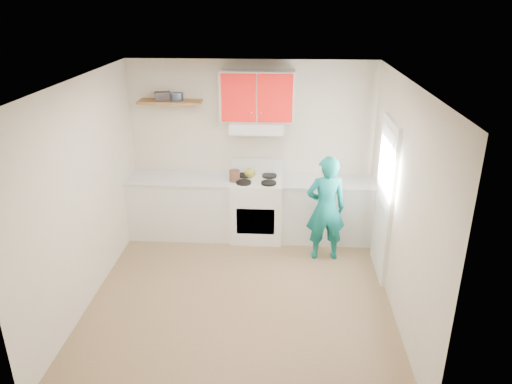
# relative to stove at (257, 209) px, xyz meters

# --- Properties ---
(floor) EXTENTS (3.80, 3.80, 0.00)m
(floor) POSITION_rel_stove_xyz_m (-0.10, -1.57, -0.46)
(floor) COLOR brown
(floor) RESTS_ON ground
(ceiling) EXTENTS (3.60, 3.80, 0.04)m
(ceiling) POSITION_rel_stove_xyz_m (-0.10, -1.57, 2.14)
(ceiling) COLOR white
(ceiling) RESTS_ON floor
(back_wall) EXTENTS (3.60, 0.04, 2.60)m
(back_wall) POSITION_rel_stove_xyz_m (-0.10, 0.32, 0.84)
(back_wall) COLOR beige
(back_wall) RESTS_ON floor
(front_wall) EXTENTS (3.60, 0.04, 2.60)m
(front_wall) POSITION_rel_stove_xyz_m (-0.10, -3.47, 0.84)
(front_wall) COLOR beige
(front_wall) RESTS_ON floor
(left_wall) EXTENTS (0.04, 3.80, 2.60)m
(left_wall) POSITION_rel_stove_xyz_m (-1.90, -1.57, 0.84)
(left_wall) COLOR beige
(left_wall) RESTS_ON floor
(right_wall) EXTENTS (0.04, 3.80, 2.60)m
(right_wall) POSITION_rel_stove_xyz_m (1.70, -1.57, 0.84)
(right_wall) COLOR beige
(right_wall) RESTS_ON floor
(door) EXTENTS (0.05, 0.85, 2.05)m
(door) POSITION_rel_stove_xyz_m (1.68, -0.88, 0.56)
(door) COLOR white
(door) RESTS_ON floor
(door_glass) EXTENTS (0.01, 0.55, 0.95)m
(door_glass) POSITION_rel_stove_xyz_m (1.65, -0.88, 0.99)
(door_glass) COLOR white
(door_glass) RESTS_ON door
(counter_left) EXTENTS (1.52, 0.60, 0.90)m
(counter_left) POSITION_rel_stove_xyz_m (-1.14, 0.02, -0.01)
(counter_left) COLOR silver
(counter_left) RESTS_ON floor
(counter_right) EXTENTS (1.32, 0.60, 0.90)m
(counter_right) POSITION_rel_stove_xyz_m (1.04, 0.02, -0.01)
(counter_right) COLOR silver
(counter_right) RESTS_ON floor
(stove) EXTENTS (0.76, 0.65, 0.92)m
(stove) POSITION_rel_stove_xyz_m (0.00, 0.00, 0.00)
(stove) COLOR white
(stove) RESTS_ON floor
(range_hood) EXTENTS (0.76, 0.44, 0.15)m
(range_hood) POSITION_rel_stove_xyz_m (0.00, 0.10, 1.24)
(range_hood) COLOR silver
(range_hood) RESTS_ON back_wall
(upper_cabinets) EXTENTS (1.02, 0.33, 0.70)m
(upper_cabinets) POSITION_rel_stove_xyz_m (0.00, 0.16, 1.66)
(upper_cabinets) COLOR red
(upper_cabinets) RESTS_ON back_wall
(shelf) EXTENTS (0.90, 0.30, 0.04)m
(shelf) POSITION_rel_stove_xyz_m (-1.25, 0.18, 1.56)
(shelf) COLOR brown
(shelf) RESTS_ON back_wall
(books) EXTENTS (0.26, 0.22, 0.11)m
(books) POSITION_rel_stove_xyz_m (-1.36, 0.21, 1.63)
(books) COLOR #40393E
(books) RESTS_ON shelf
(tin) EXTENTS (0.23, 0.23, 0.11)m
(tin) POSITION_rel_stove_xyz_m (-1.15, 0.18, 1.63)
(tin) COLOR #333D4C
(tin) RESTS_ON shelf
(kettle) EXTENTS (0.16, 0.16, 0.14)m
(kettle) POSITION_rel_stove_xyz_m (-0.11, 0.11, 0.53)
(kettle) COLOR olive
(kettle) RESTS_ON stove
(crock) EXTENTS (0.17, 0.17, 0.18)m
(crock) POSITION_rel_stove_xyz_m (-0.32, -0.06, 0.53)
(crock) COLOR #4E2F22
(crock) RESTS_ON counter_left
(cutting_board) EXTENTS (0.33, 0.27, 0.02)m
(cutting_board) POSITION_rel_stove_xyz_m (0.79, -0.04, 0.45)
(cutting_board) COLOR olive
(cutting_board) RESTS_ON counter_right
(silicone_mat) EXTENTS (0.33, 0.29, 0.01)m
(silicone_mat) POSITION_rel_stove_xyz_m (1.44, -0.05, 0.44)
(silicone_mat) COLOR #B21217
(silicone_mat) RESTS_ON counter_right
(person) EXTENTS (0.58, 0.41, 1.49)m
(person) POSITION_rel_stove_xyz_m (0.97, -0.58, 0.29)
(person) COLOR #0B6864
(person) RESTS_ON floor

